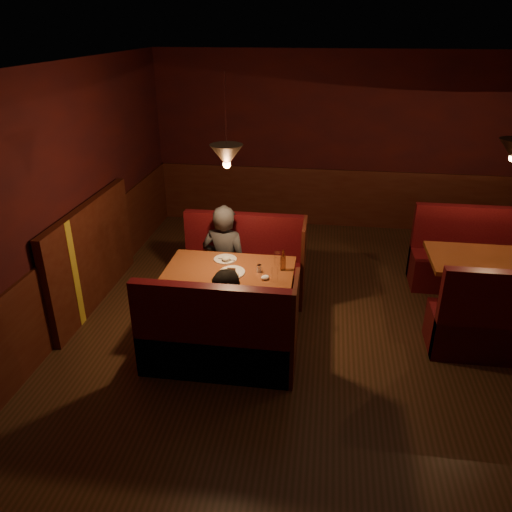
# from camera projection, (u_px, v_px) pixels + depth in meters

# --- Properties ---
(room) EXTENTS (6.02, 7.02, 2.92)m
(room) POSITION_uv_depth(u_px,v_px,m) (305.00, 249.00, 5.37)
(room) COLOR #362412
(room) RESTS_ON ground
(main_table) EXTENTS (1.43, 0.87, 1.00)m
(main_table) POSITION_uv_depth(u_px,v_px,m) (231.00, 283.00, 5.64)
(main_table) COLOR brown
(main_table) RESTS_ON ground
(main_bench_far) EXTENTS (1.58, 0.56, 1.08)m
(main_bench_far) POSITION_uv_depth(u_px,v_px,m) (244.00, 271.00, 6.47)
(main_bench_far) COLOR #3E050A
(main_bench_far) RESTS_ON ground
(main_bench_near) EXTENTS (1.58, 0.56, 1.08)m
(main_bench_near) POSITION_uv_depth(u_px,v_px,m) (218.00, 343.00, 5.02)
(main_bench_near) COLOR #3E050A
(main_bench_near) RESTS_ON ground
(second_table) EXTENTS (1.37, 0.87, 0.77)m
(second_table) POSITION_uv_depth(u_px,v_px,m) (487.00, 274.00, 5.88)
(second_table) COLOR brown
(second_table) RESTS_ON ground
(second_bench_far) EXTENTS (1.51, 0.57, 1.08)m
(second_bench_far) POSITION_uv_depth(u_px,v_px,m) (469.00, 262.00, 6.71)
(second_bench_far) COLOR #3E050A
(second_bench_far) RESTS_ON ground
(second_bench_near) EXTENTS (1.51, 0.57, 1.08)m
(second_bench_near) POSITION_uv_depth(u_px,v_px,m) (507.00, 329.00, 5.24)
(second_bench_near) COLOR #3E050A
(second_bench_near) RESTS_ON ground
(diner_a) EXTENTS (0.64, 0.46, 1.62)m
(diner_a) POSITION_uv_depth(u_px,v_px,m) (224.00, 241.00, 6.18)
(diner_a) COLOR #303032
(diner_a) RESTS_ON ground
(diner_b) EXTENTS (0.71, 0.56, 1.41)m
(diner_b) POSITION_uv_depth(u_px,v_px,m) (230.00, 304.00, 5.00)
(diner_b) COLOR black
(diner_b) RESTS_ON ground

